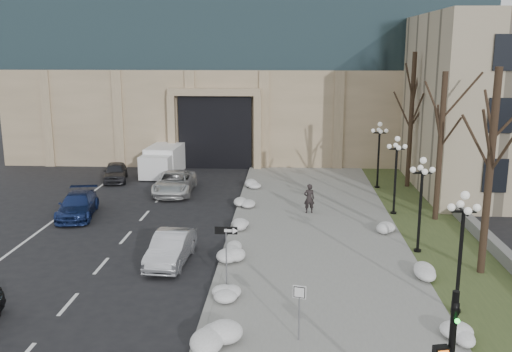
# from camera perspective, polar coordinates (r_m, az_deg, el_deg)

# --- Properties ---
(sidewalk) EXTENTS (9.00, 40.00, 0.12)m
(sidewalk) POSITION_cam_1_polar(r_m,az_deg,el_deg) (29.72, 6.08, -6.39)
(sidewalk) COLOR gray
(sidewalk) RESTS_ON ground
(curb) EXTENTS (0.30, 40.00, 0.14)m
(curb) POSITION_cam_1_polar(r_m,az_deg,el_deg) (29.82, -2.64, -6.24)
(curb) COLOR gray
(curb) RESTS_ON ground
(grass_strip) EXTENTS (4.00, 40.00, 0.10)m
(grass_strip) POSITION_cam_1_polar(r_m,az_deg,el_deg) (30.75, 18.34, -6.35)
(grass_strip) COLOR #3A4924
(grass_strip) RESTS_ON ground
(stone_wall) EXTENTS (0.50, 30.00, 0.70)m
(stone_wall) POSITION_cam_1_polar(r_m,az_deg,el_deg) (33.05, 20.86, -4.68)
(stone_wall) COLOR slate
(stone_wall) RESTS_ON ground
(car_b) EXTENTS (1.76, 4.46, 1.44)m
(car_b) POSITION_cam_1_polar(r_m,az_deg,el_deg) (26.77, -8.51, -7.14)
(car_b) COLOR #B9BAC1
(car_b) RESTS_ON ground
(car_c) EXTENTS (2.75, 5.08, 1.40)m
(car_c) POSITION_cam_1_polar(r_m,az_deg,el_deg) (35.20, -17.41, -2.79)
(car_c) COLOR navy
(car_c) RESTS_ON ground
(car_d) EXTENTS (2.66, 5.46, 1.50)m
(car_d) POSITION_cam_1_polar(r_m,az_deg,el_deg) (39.32, -8.14, -0.67)
(car_d) COLOR silver
(car_d) RESTS_ON ground
(car_e) EXTENTS (2.51, 4.32, 1.38)m
(car_e) POSITION_cam_1_polar(r_m,az_deg,el_deg) (43.88, -13.89, 0.41)
(car_e) COLOR #2C2C31
(car_e) RESTS_ON ground
(pedestrian) EXTENTS (0.71, 0.52, 1.78)m
(pedestrian) POSITION_cam_1_polar(r_m,az_deg,el_deg) (34.00, 5.33, -2.25)
(pedestrian) COLOR black
(pedestrian) RESTS_ON sidewalk
(box_truck) EXTENTS (2.77, 6.95, 2.16)m
(box_truck) POSITION_cam_1_polar(r_m,az_deg,el_deg) (46.01, -9.05, 1.63)
(box_truck) COLOR white
(box_truck) RESTS_ON ground
(one_way_sign) EXTENTS (0.97, 0.26, 2.62)m
(one_way_sign) POSITION_cam_1_polar(r_m,az_deg,el_deg) (23.44, -2.62, -6.18)
(one_way_sign) COLOR slate
(one_way_sign) RESTS_ON ground
(keep_sign) EXTENTS (0.44, 0.14, 2.08)m
(keep_sign) POSITION_cam_1_polar(r_m,az_deg,el_deg) (19.40, 4.35, -12.39)
(keep_sign) COLOR slate
(keep_sign) RESTS_ON ground
(snow_clump_b) EXTENTS (1.10, 1.60, 0.36)m
(snow_clump_b) POSITION_cam_1_polar(r_m,az_deg,el_deg) (19.58, -4.26, -16.15)
(snow_clump_b) COLOR white
(snow_clump_b) RESTS_ON sidewalk
(snow_clump_c) EXTENTS (1.10, 1.60, 0.36)m
(snow_clump_c) POSITION_cam_1_polar(r_m,az_deg,el_deg) (22.74, -3.25, -11.84)
(snow_clump_c) COLOR white
(snow_clump_c) RESTS_ON sidewalk
(snow_clump_d) EXTENTS (1.10, 1.60, 0.36)m
(snow_clump_d) POSITION_cam_1_polar(r_m,az_deg,el_deg) (27.35, -1.78, -7.50)
(snow_clump_d) COLOR white
(snow_clump_d) RESTS_ON sidewalk
(snow_clump_e) EXTENTS (1.10, 1.60, 0.36)m
(snow_clump_e) POSITION_cam_1_polar(r_m,az_deg,el_deg) (31.47, -1.52, -4.77)
(snow_clump_e) COLOR white
(snow_clump_e) RESTS_ON sidewalk
(snow_clump_f) EXTENTS (1.10, 1.60, 0.36)m
(snow_clump_f) POSITION_cam_1_polar(r_m,az_deg,el_deg) (35.65, -0.94, -2.67)
(snow_clump_f) COLOR white
(snow_clump_f) RESTS_ON sidewalk
(snow_clump_g) EXTENTS (1.10, 1.60, 0.36)m
(snow_clump_g) POSITION_cam_1_polar(r_m,az_deg,el_deg) (40.18, -0.28, -0.90)
(snow_clump_g) COLOR white
(snow_clump_g) RESTS_ON sidewalk
(snow_clump_h) EXTENTS (1.10, 1.60, 0.36)m
(snow_clump_h) POSITION_cam_1_polar(r_m,az_deg,el_deg) (20.81, 19.78, -15.07)
(snow_clump_h) COLOR white
(snow_clump_h) RESTS_ON sidewalk
(snow_clump_i) EXTENTS (1.10, 1.60, 0.36)m
(snow_clump_i) POSITION_cam_1_polar(r_m,az_deg,el_deg) (25.69, 16.46, -9.41)
(snow_clump_i) COLOR white
(snow_clump_i) RESTS_ON sidewalk
(snow_clump_j) EXTENTS (1.10, 1.60, 0.36)m
(snow_clump_j) POSITION_cam_1_polar(r_m,az_deg,el_deg) (31.45, 12.94, -5.11)
(snow_clump_j) COLOR white
(snow_clump_j) RESTS_ON sidewalk
(snow_clump_k) EXTENTS (1.10, 1.60, 0.36)m
(snow_clump_k) POSITION_cam_1_polar(r_m,az_deg,el_deg) (19.68, -3.95, -15.99)
(snow_clump_k) COLOR white
(snow_clump_k) RESTS_ON sidewalk
(snow_clump_l) EXTENTS (1.10, 1.60, 0.36)m
(snow_clump_l) POSITION_cam_1_polar(r_m,az_deg,el_deg) (26.77, -2.43, -7.96)
(snow_clump_l) COLOR white
(snow_clump_l) RESTS_ON sidewalk
(lamppost_a) EXTENTS (1.18, 1.18, 4.76)m
(lamppost_a) POSITION_cam_1_polar(r_m,az_deg,el_deg) (22.06, 19.89, -5.67)
(lamppost_a) COLOR black
(lamppost_a) RESTS_ON ground
(lamppost_b) EXTENTS (1.18, 1.18, 4.76)m
(lamppost_b) POSITION_cam_1_polar(r_m,az_deg,el_deg) (28.10, 16.20, -1.54)
(lamppost_b) COLOR black
(lamppost_b) RESTS_ON ground
(lamppost_c) EXTENTS (1.18, 1.18, 4.76)m
(lamppost_c) POSITION_cam_1_polar(r_m,az_deg,el_deg) (34.31, 13.83, 1.11)
(lamppost_c) COLOR black
(lamppost_c) RESTS_ON ground
(lamppost_d) EXTENTS (1.18, 1.18, 4.76)m
(lamppost_d) POSITION_cam_1_polar(r_m,az_deg,el_deg) (40.61, 12.20, 2.95)
(lamppost_d) COLOR black
(lamppost_d) RESTS_ON ground
(tree_near) EXTENTS (3.20, 3.20, 9.00)m
(tree_near) POSITION_cam_1_polar(r_m,az_deg,el_deg) (25.83, 22.55, 3.01)
(tree_near) COLOR black
(tree_near) RESTS_ON ground
(tree_mid) EXTENTS (3.20, 3.20, 8.50)m
(tree_mid) POSITION_cam_1_polar(r_m,az_deg,el_deg) (33.44, 18.08, 4.79)
(tree_mid) COLOR black
(tree_mid) RESTS_ON ground
(tree_far) EXTENTS (3.20, 3.20, 9.50)m
(tree_far) POSITION_cam_1_polar(r_m,az_deg,el_deg) (41.11, 15.35, 7.23)
(tree_far) COLOR black
(tree_far) RESTS_ON ground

